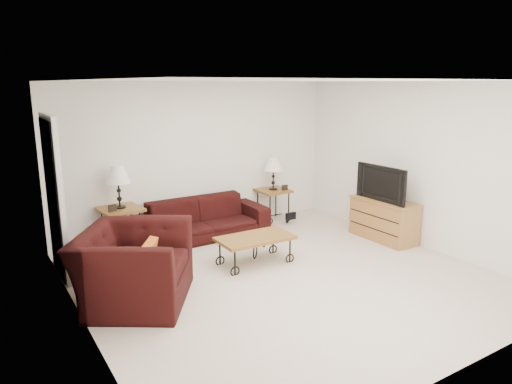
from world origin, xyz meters
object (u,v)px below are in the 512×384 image
(coffee_table, at_px, (255,250))
(backpack, at_px, (287,213))
(side_table_left, at_px, (121,228))
(lamp_right, at_px, (273,174))
(armchair, at_px, (134,266))
(television, at_px, (385,183))
(tv_stand, at_px, (384,220))
(side_table_right, at_px, (273,205))
(sofa, at_px, (202,219))
(lamp_left, at_px, (119,187))

(coffee_table, height_order, backpack, coffee_table)
(side_table_left, relative_size, lamp_right, 1.10)
(side_table_left, relative_size, coffee_table, 0.61)
(lamp_right, distance_m, backpack, 0.75)
(armchair, relative_size, television, 1.35)
(tv_stand, bearing_deg, side_table_left, 153.83)
(side_table_right, relative_size, backpack, 1.49)
(side_table_right, distance_m, armchair, 3.69)
(side_table_left, distance_m, side_table_right, 2.79)
(side_table_right, xyz_separation_m, armchair, (-3.19, -1.85, 0.14))
(lamp_right, bearing_deg, backpack, -68.06)
(sofa, height_order, tv_stand, tv_stand)
(coffee_table, height_order, television, television)
(side_table_left, xyz_separation_m, backpack, (2.91, -0.29, -0.12))
(lamp_left, bearing_deg, side_table_right, 0.00)
(side_table_left, bearing_deg, lamp_right, 0.00)
(side_table_right, distance_m, coffee_table, 2.13)
(armchair, bearing_deg, lamp_left, 21.41)
(side_table_right, distance_m, television, 2.13)
(armchair, xyz_separation_m, television, (4.08, 0.03, 0.51))
(lamp_right, bearing_deg, television, -63.84)
(coffee_table, distance_m, television, 2.42)
(armchair, distance_m, television, 4.12)
(lamp_right, height_order, coffee_table, lamp_right)
(lamp_right, height_order, armchair, lamp_right)
(side_table_right, relative_size, lamp_right, 1.00)
(armchair, bearing_deg, lamp_right, -26.39)
(side_table_right, distance_m, tv_stand, 2.04)
(lamp_left, height_order, lamp_right, lamp_left)
(coffee_table, bearing_deg, lamp_right, 49.04)
(backpack, bearing_deg, armchair, -133.80)
(side_table_right, height_order, backpack, side_table_right)
(tv_stand, relative_size, television, 1.12)
(lamp_left, relative_size, lamp_right, 1.10)
(lamp_left, bearing_deg, television, -26.29)
(sofa, bearing_deg, lamp_left, 171.93)
(armchair, bearing_deg, television, -56.13)
(coffee_table, height_order, armchair, armchair)
(lamp_right, xyz_separation_m, armchair, (-3.19, -1.85, -0.45))
(sofa, relative_size, armchair, 1.64)
(sofa, bearing_deg, coffee_table, -84.94)
(lamp_left, xyz_separation_m, lamp_right, (2.79, 0.00, -0.08))
(lamp_left, height_order, coffee_table, lamp_left)
(television, bearing_deg, backpack, -153.08)
(sofa, distance_m, coffee_table, 1.44)
(armchair, distance_m, backpack, 3.66)
(side_table_right, height_order, lamp_left, lamp_left)
(coffee_table, relative_size, television, 1.08)
(lamp_left, bearing_deg, tv_stand, -26.17)
(sofa, distance_m, side_table_left, 1.28)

